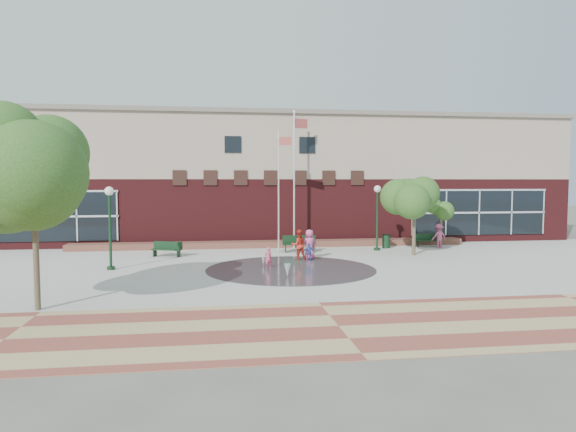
{
  "coord_description": "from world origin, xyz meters",
  "views": [
    {
      "loc": [
        -3.64,
        -21.9,
        4.43
      ],
      "look_at": [
        0.0,
        4.0,
        2.6
      ],
      "focal_mm": 32.0,
      "sensor_mm": 36.0,
      "label": 1
    }
  ],
  "objects": [
    {
      "name": "flagpole_right",
      "position": [
        1.43,
        11.02,
        4.98
      ],
      "size": [
        1.02,
        0.5,
        8.92
      ],
      "rotation": [
        0.0,
        0.0,
        0.41
      ],
      "color": "white",
      "rests_on": "ground"
    },
    {
      "name": "library_building",
      "position": [
        0.0,
        17.48,
        4.64
      ],
      "size": [
        44.4,
        10.4,
        9.2
      ],
      "color": "#51171A",
      "rests_on": "ground"
    },
    {
      "name": "lamp_left",
      "position": [
        -8.81,
        4.14,
        2.56
      ],
      "size": [
        0.44,
        0.44,
        4.12
      ],
      "color": "#14321B",
      "rests_on": "ground"
    },
    {
      "name": "flower_bed",
      "position": [
        0.0,
        11.6,
        0.0
      ],
      "size": [
        26.0,
        1.2,
        0.4
      ],
      "primitive_type": "cube",
      "color": "maroon",
      "rests_on": "ground"
    },
    {
      "name": "bench_left",
      "position": [
        -6.49,
        8.15,
        0.28
      ],
      "size": [
        1.82,
        1.01,
        0.88
      ],
      "rotation": [
        0.0,
        0.0,
        -0.32
      ],
      "color": "#14321B",
      "rests_on": "ground"
    },
    {
      "name": "bench_mid",
      "position": [
        1.4,
        8.97,
        0.33
      ],
      "size": [
        2.09,
        0.74,
        1.03
      ],
      "rotation": [
        0.0,
        0.0,
        -0.08
      ],
      "color": "#14321B",
      "rests_on": "ground"
    },
    {
      "name": "lamp_right",
      "position": [
        6.36,
        9.06,
        2.55
      ],
      "size": [
        0.43,
        0.43,
        4.1
      ],
      "color": "#14321B",
      "rests_on": "ground"
    },
    {
      "name": "tree_big_left",
      "position": [
        -9.69,
        -3.7,
        5.21
      ],
      "size": [
        4.56,
        4.56,
        7.29
      ],
      "color": "#483C2D",
      "rests_on": "ground"
    },
    {
      "name": "trash_can",
      "position": [
        7.31,
        10.04,
        0.46
      ],
      "size": [
        0.55,
        0.55,
        0.9
      ],
      "color": "#14321B",
      "rests_on": "ground"
    },
    {
      "name": "person_bench",
      "position": [
        10.74,
        9.65,
        0.79
      ],
      "size": [
        1.12,
        0.78,
        1.58
      ],
      "primitive_type": "imported",
      "rotation": [
        0.0,
        0.0,
        3.34
      ],
      "color": "#C04E7B",
      "rests_on": "ground"
    },
    {
      "name": "bench_right",
      "position": [
        10.36,
        10.37,
        0.28
      ],
      "size": [
        1.77,
        0.82,
        0.86
      ],
      "rotation": [
        0.0,
        0.0,
        -0.21
      ],
      "color": "#14321B",
      "rests_on": "ground"
    },
    {
      "name": "child_blue",
      "position": [
        1.34,
        5.34,
        0.51
      ],
      "size": [
        0.63,
        0.36,
        1.02
      ],
      "primitive_type": "imported",
      "rotation": [
        0.0,
        0.0,
        2.94
      ],
      "color": "#3454AD",
      "rests_on": "ground"
    },
    {
      "name": "plaza_concrete",
      "position": [
        0.0,
        4.0,
        0.0
      ],
      "size": [
        46.0,
        18.0,
        0.01
      ],
      "primitive_type": "cube",
      "color": "#A8A8A0",
      "rests_on": "ground"
    },
    {
      "name": "tree_small_right",
      "position": [
        10.93,
        9.8,
        2.38
      ],
      "size": [
        1.91,
        1.91,
        3.26
      ],
      "color": "#483C2D",
      "rests_on": "ground"
    },
    {
      "name": "flagpole_left",
      "position": [
        0.21,
        9.34,
        4.15
      ],
      "size": [
        0.82,
        0.38,
        7.46
      ],
      "rotation": [
        0.0,
        0.0,
        -0.38
      ],
      "color": "white",
      "rests_on": "ground"
    },
    {
      "name": "adult_pink",
      "position": [
        1.51,
        6.11,
        0.84
      ],
      "size": [
        0.93,
        0.72,
        1.68
      ],
      "primitive_type": "imported",
      "rotation": [
        0.0,
        0.0,
        3.39
      ],
      "color": "#D65391",
      "rests_on": "ground"
    },
    {
      "name": "water_jet_a",
      "position": [
        -0.46,
        0.97,
        0.0
      ],
      "size": [
        0.31,
        0.31,
        0.6
      ],
      "primitive_type": "cone",
      "rotation": [
        3.14,
        0.0,
        0.0
      ],
      "color": "white",
      "rests_on": "ground"
    },
    {
      "name": "child_splash",
      "position": [
        -1.07,
        3.55,
        0.54
      ],
      "size": [
        0.45,
        0.37,
        1.07
      ],
      "primitive_type": "imported",
      "rotation": [
        0.0,
        0.0,
        3.46
      ],
      "color": "#EB4A6E",
      "rests_on": "ground"
    },
    {
      "name": "splash_pad",
      "position": [
        0.0,
        3.0,
        0.0
      ],
      "size": [
        8.4,
        8.4,
        0.01
      ],
      "primitive_type": "cylinder",
      "color": "#383A3D",
      "rests_on": "ground"
    },
    {
      "name": "adult_red",
      "position": [
        0.85,
        5.85,
        0.86
      ],
      "size": [
        0.94,
        0.79,
        1.71
      ],
      "primitive_type": "imported",
      "rotation": [
        0.0,
        0.0,
        3.33
      ],
      "color": "red",
      "rests_on": "ground"
    },
    {
      "name": "water_jet_b",
      "position": [
        -1.26,
        4.21,
        0.0
      ],
      "size": [
        0.19,
        0.19,
        0.42
      ],
      "primitive_type": "cone",
      "rotation": [
        3.14,
        0.0,
        0.0
      ],
      "color": "white",
      "rests_on": "ground"
    },
    {
      "name": "ground",
      "position": [
        0.0,
        0.0,
        0.0
      ],
      "size": [
        120.0,
        120.0,
        0.0
      ],
      "primitive_type": "plane",
      "color": "#666056",
      "rests_on": "ground"
    },
    {
      "name": "tree_mid",
      "position": [
        7.89,
        6.82,
        3.8
      ],
      "size": [
        3.09,
        3.09,
        5.22
      ],
      "color": "#483C2D",
      "rests_on": "ground"
    },
    {
      "name": "paver_band",
      "position": [
        0.0,
        -7.0,
        0.0
      ],
      "size": [
        46.0,
        6.0,
        0.01
      ],
      "primitive_type": "cube",
      "color": "brown",
      "rests_on": "ground"
    }
  ]
}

